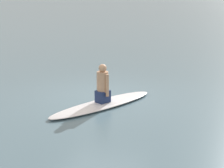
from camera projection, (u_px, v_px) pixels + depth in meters
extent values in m
plane|color=slate|center=(101.00, 97.00, 10.35)|extent=(400.00, 400.00, 0.00)
ellipsoid|color=white|center=(103.00, 104.00, 9.58)|extent=(2.09, 3.35, 0.11)
cube|color=navy|center=(103.00, 96.00, 9.52)|extent=(0.39, 0.42, 0.32)
cylinder|color=tan|center=(103.00, 82.00, 9.42)|extent=(0.39, 0.39, 0.53)
sphere|color=tan|center=(103.00, 68.00, 9.32)|extent=(0.21, 0.21, 0.21)
cylinder|color=tan|center=(98.00, 83.00, 9.56)|extent=(0.11, 0.11, 0.58)
cylinder|color=tan|center=(107.00, 85.00, 9.31)|extent=(0.11, 0.11, 0.58)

